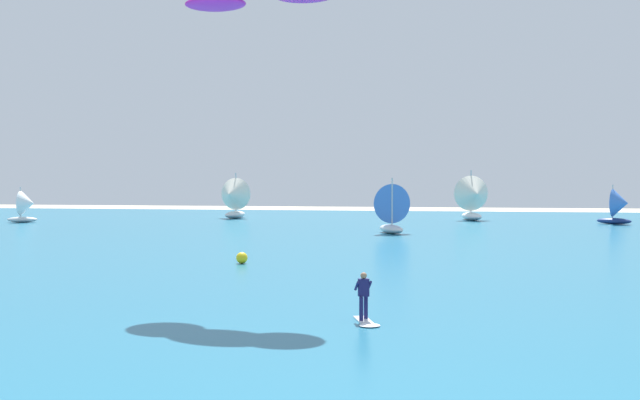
# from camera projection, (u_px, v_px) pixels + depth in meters

# --- Properties ---
(ocean) EXTENTS (160.00, 90.00, 0.10)m
(ocean) POSITION_uv_depth(u_px,v_px,m) (368.00, 239.00, 58.07)
(ocean) COLOR #236B89
(ocean) RESTS_ON ground
(kitesurfer) EXTENTS (1.13, 2.03, 1.67)m
(kitesurfer) POSITION_uv_depth(u_px,v_px,m) (365.00, 304.00, 25.00)
(kitesurfer) COLOR white
(kitesurfer) RESTS_ON ocean
(sailboat_center_horizon) EXTENTS (4.33, 4.91, 5.52)m
(sailboat_center_horizon) POSITION_uv_depth(u_px,v_px,m) (474.00, 197.00, 80.62)
(sailboat_center_horizon) COLOR white
(sailboat_center_horizon) RESTS_ON ocean
(sailboat_mid_right) EXTENTS (3.98, 4.60, 5.22)m
(sailboat_mid_right) POSITION_uv_depth(u_px,v_px,m) (233.00, 198.00, 84.42)
(sailboat_mid_right) COLOR silver
(sailboat_mid_right) RESTS_ON ocean
(sailboat_trailing) EXTENTS (3.58, 3.20, 4.01)m
(sailboat_trailing) POSITION_uv_depth(u_px,v_px,m) (619.00, 206.00, 74.43)
(sailboat_trailing) COLOR navy
(sailboat_trailing) RESTS_ON ocean
(sailboat_anchored_offshore) EXTENTS (3.29, 2.85, 3.73)m
(sailboat_anchored_offshore) POSITION_uv_depth(u_px,v_px,m) (26.00, 206.00, 77.56)
(sailboat_anchored_offshore) COLOR silver
(sailboat_anchored_offshore) RESTS_ON ocean
(sailboat_far_right) EXTENTS (3.78, 4.23, 4.74)m
(sailboat_far_right) POSITION_uv_depth(u_px,v_px,m) (389.00, 208.00, 63.45)
(sailboat_far_right) COLOR silver
(sailboat_far_right) RESTS_ON ocean
(marker_buoy) EXTENTS (0.64, 0.64, 0.64)m
(marker_buoy) POSITION_uv_depth(u_px,v_px,m) (242.00, 258.00, 41.52)
(marker_buoy) COLOR yellow
(marker_buoy) RESTS_ON ocean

